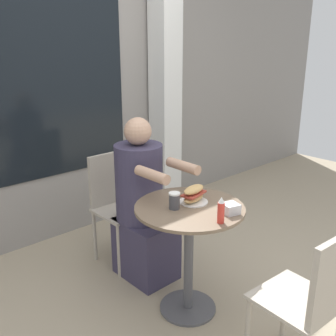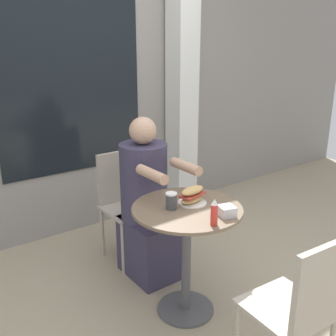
% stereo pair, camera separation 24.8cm
% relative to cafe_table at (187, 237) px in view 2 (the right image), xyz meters
% --- Properties ---
extents(ground_plane, '(8.00, 8.00, 0.00)m').
position_rel_cafe_table_xyz_m(ground_plane, '(0.00, 0.00, -0.54)').
color(ground_plane, tan).
extents(storefront_wall, '(8.00, 0.09, 2.80)m').
position_rel_cafe_table_xyz_m(storefront_wall, '(-0.00, 1.58, 0.86)').
color(storefront_wall, gray).
rests_on(storefront_wall, ground_plane).
extents(lattice_pillar, '(0.24, 0.24, 2.40)m').
position_rel_cafe_table_xyz_m(lattice_pillar, '(1.05, 1.40, 0.66)').
color(lattice_pillar, silver).
rests_on(lattice_pillar, ground_plane).
extents(cafe_table, '(0.68, 0.68, 0.74)m').
position_rel_cafe_table_xyz_m(cafe_table, '(0.00, 0.00, 0.00)').
color(cafe_table, brown).
rests_on(cafe_table, ground_plane).
extents(diner_chair, '(0.38, 0.38, 0.87)m').
position_rel_cafe_table_xyz_m(diner_chair, '(0.05, 0.87, -0.02)').
color(diner_chair, '#ADA393').
rests_on(diner_chair, ground_plane).
extents(seated_diner, '(0.35, 0.62, 1.21)m').
position_rel_cafe_table_xyz_m(seated_diner, '(0.05, 0.53, -0.01)').
color(seated_diner, '#38334C').
rests_on(seated_diner, ground_plane).
extents(empty_chair_across, '(0.40, 0.40, 0.87)m').
position_rel_cafe_table_xyz_m(empty_chair_across, '(0.05, -0.82, -0.02)').
color(empty_chair_across, '#ADA393').
rests_on(empty_chair_across, ground_plane).
extents(sandwich_on_plate, '(0.19, 0.18, 0.11)m').
position_rel_cafe_table_xyz_m(sandwich_on_plate, '(0.06, 0.03, 0.25)').
color(sandwich_on_plate, white).
rests_on(sandwich_on_plate, cafe_table).
extents(drink_cup, '(0.07, 0.07, 0.10)m').
position_rel_cafe_table_xyz_m(drink_cup, '(-0.09, 0.04, 0.25)').
color(drink_cup, '#424247').
rests_on(drink_cup, cafe_table).
extents(napkin_box, '(0.11, 0.11, 0.06)m').
position_rel_cafe_table_xyz_m(napkin_box, '(0.11, -0.23, 0.23)').
color(napkin_box, silver).
rests_on(napkin_box, cafe_table).
extents(condiment_bottle, '(0.04, 0.04, 0.15)m').
position_rel_cafe_table_xyz_m(condiment_bottle, '(-0.03, -0.28, 0.28)').
color(condiment_bottle, red).
rests_on(condiment_bottle, cafe_table).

